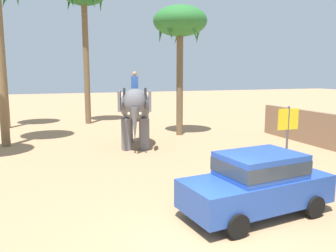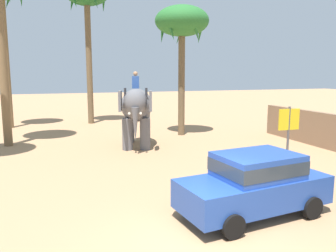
# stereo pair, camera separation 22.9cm
# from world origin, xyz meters

# --- Properties ---
(ground_plane) EXTENTS (120.00, 120.00, 0.00)m
(ground_plane) POSITION_xyz_m (0.00, 0.00, 0.00)
(ground_plane) COLOR tan
(car_sedan_foreground) EXTENTS (4.27, 2.24, 1.70)m
(car_sedan_foreground) POSITION_xyz_m (1.98, 1.29, 0.93)
(car_sedan_foreground) COLOR #23479E
(car_sedan_foreground) RESTS_ON ground
(elephant_with_mahout) EXTENTS (2.45, 4.02, 3.88)m
(elephant_with_mahout) POSITION_xyz_m (1.03, 10.70, 1.99)
(elephant_with_mahout) COLOR slate
(elephant_with_mahout) RESTS_ON ground
(palm_tree_near_hut) EXTENTS (3.20, 3.20, 7.74)m
(palm_tree_near_hut) POSITION_xyz_m (4.45, 13.15, 6.63)
(palm_tree_near_hut) COLOR brown
(palm_tree_near_hut) RESTS_ON ground
(signboard_yellow) EXTENTS (1.00, 0.10, 2.40)m
(signboard_yellow) POSITION_xyz_m (6.47, 5.66, 1.69)
(signboard_yellow) COLOR #4C4C51
(signboard_yellow) RESTS_ON ground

